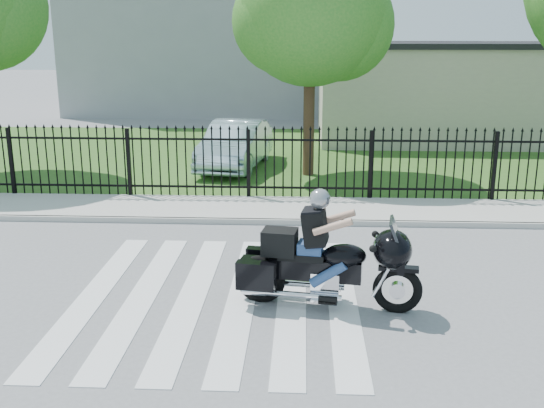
{
  "coord_description": "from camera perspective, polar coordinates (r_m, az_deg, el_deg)",
  "views": [
    {
      "loc": [
        1.35,
        -9.38,
        4.13
      ],
      "look_at": [
        0.78,
        2.05,
        1.0
      ],
      "focal_mm": 42.0,
      "sensor_mm": 36.0,
      "label": 1
    }
  ],
  "objects": [
    {
      "name": "grass_strip",
      "position": [
        21.81,
        -0.75,
        4.4
      ],
      "size": [
        40.0,
        12.0,
        0.02
      ],
      "primitive_type": "cube",
      "color": "#2E531C",
      "rests_on": "ground"
    },
    {
      "name": "parked_car",
      "position": [
        19.67,
        -3.28,
        5.33
      ],
      "size": [
        2.1,
        4.52,
        1.43
      ],
      "primitive_type": "imported",
      "rotation": [
        0.0,
        0.0,
        -0.14
      ],
      "color": "silver",
      "rests_on": "grass_strip"
    },
    {
      "name": "iron_fence",
      "position": [
        15.77,
        -2.12,
        3.47
      ],
      "size": [
        26.0,
        0.04,
        1.8
      ],
      "color": "black",
      "rests_on": "ground"
    },
    {
      "name": "motorcycle_rider",
      "position": [
        9.74,
        4.54,
        -4.87
      ],
      "size": [
        2.87,
        1.2,
        1.91
      ],
      "rotation": [
        0.0,
        0.0,
        -0.15
      ],
      "color": "black",
      "rests_on": "ground"
    },
    {
      "name": "ground",
      "position": [
        10.34,
        -4.95,
        -8.31
      ],
      "size": [
        120.0,
        120.0,
        0.0
      ],
      "primitive_type": "plane",
      "color": "slate",
      "rests_on": "ground"
    },
    {
      "name": "building_low_roof",
      "position": [
        26.01,
        15.85,
        13.56
      ],
      "size": [
        10.2,
        6.2,
        0.2
      ],
      "primitive_type": "cube",
      "color": "black",
      "rests_on": "building_low"
    },
    {
      "name": "crosswalk",
      "position": [
        10.33,
        -4.95,
        -8.28
      ],
      "size": [
        5.0,
        5.5,
        0.01
      ],
      "primitive_type": null,
      "color": "silver",
      "rests_on": "ground"
    },
    {
      "name": "tree_mid",
      "position": [
        18.39,
        3.47,
        16.93
      ],
      "size": [
        4.2,
        4.2,
        6.78
      ],
      "color": "#382316",
      "rests_on": "ground"
    },
    {
      "name": "building_low",
      "position": [
        26.11,
        15.56,
        9.51
      ],
      "size": [
        10.0,
        6.0,
        3.5
      ],
      "primitive_type": "cube",
      "color": "#BCB59D",
      "rests_on": "ground"
    },
    {
      "name": "curb",
      "position": [
        14.05,
        -2.79,
        -1.56
      ],
      "size": [
        40.0,
        0.12,
        0.12
      ],
      "primitive_type": "cube",
      "color": "#ADAAA3",
      "rests_on": "ground"
    },
    {
      "name": "sidewalk",
      "position": [
        15.0,
        -2.42,
        -0.46
      ],
      "size": [
        40.0,
        2.0,
        0.12
      ],
      "primitive_type": "cube",
      "color": "#ADAAA3",
      "rests_on": "ground"
    }
  ]
}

